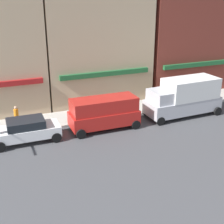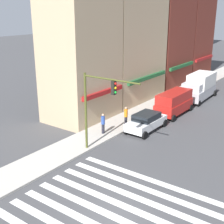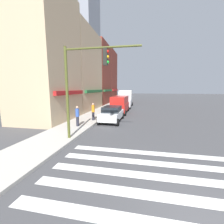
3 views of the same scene
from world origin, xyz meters
The scene contains 10 objects.
ground_plane centered at (0.00, 0.00, 0.00)m, with size 200.00×200.00×0.00m, color #424244.
sidewalk_left centered at (0.00, 7.50, 0.07)m, with size 120.00×3.00×0.15m.
crosswalk_stripes centered at (0.00, 0.00, 0.00)m, with size 9.22×10.80×0.01m.
storefront_row centered at (23.96, 11.50, 6.30)m, with size 32.97×5.30×13.00m.
traffic_signal centered at (5.45, 5.30, 4.10)m, with size 0.32×4.73×5.98m.
sedan_white centered at (11.57, 4.70, 0.84)m, with size 4.43×2.02×1.59m.
van_red centered at (17.13, 4.70, 1.29)m, with size 5.03×2.22×2.34m.
box_truck_silver centered at (24.03, 4.70, 1.59)m, with size 6.26×2.42×3.04m.
pedestrian_blue_shirt centered at (8.49, 7.15, 1.07)m, with size 0.32×0.32×1.77m.
pedestrian_orange_vest centered at (11.20, 6.62, 1.07)m, with size 0.32×0.32×1.77m.
Camera 2 is at (-11.12, -8.06, 10.30)m, focal length 50.00 mm.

